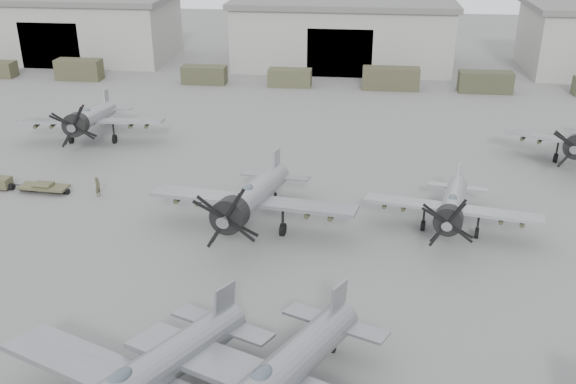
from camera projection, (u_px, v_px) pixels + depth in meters
name	position (u px, v px, depth m)	size (l,w,h in m)	color
ground	(283.00, 353.00, 31.15)	(220.00, 220.00, 0.00)	#595957
hangar_left	(71.00, 26.00, 89.68)	(29.00, 14.80, 8.70)	gray
hangar_center	(342.00, 32.00, 85.48)	(29.00, 14.80, 8.70)	gray
support_truck_1	(79.00, 69.00, 79.45)	(5.59, 2.20, 2.52)	#3F3F29
support_truck_2	(204.00, 75.00, 77.78)	(5.34, 2.20, 2.13)	#3A3C27
support_truck_3	(290.00, 78.00, 76.64)	(5.12, 2.20, 2.05)	#42432C
support_truck_4	(391.00, 78.00, 75.21)	(6.63, 2.20, 2.58)	#3D3C28
support_truck_5	(485.00, 82.00, 74.05)	(6.11, 2.20, 2.41)	#363925
aircraft_mid_1	(251.00, 198.00, 41.63)	(13.92, 12.53, 5.53)	gray
aircraft_mid_2	(452.00, 206.00, 41.51)	(11.61, 10.45, 4.61)	#9C9EA5
aircraft_far_0	(90.00, 118.00, 57.55)	(13.21, 11.89, 5.25)	gray
aircraft_extra_206	(271.00, 384.00, 25.40)	(13.84, 12.52, 5.62)	gray
tug_trailer	(16.00, 184.00, 48.75)	(6.49, 1.59, 1.30)	#45452D
ground_crew	(98.00, 187.00, 47.64)	(0.56, 0.37, 1.53)	#46452E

